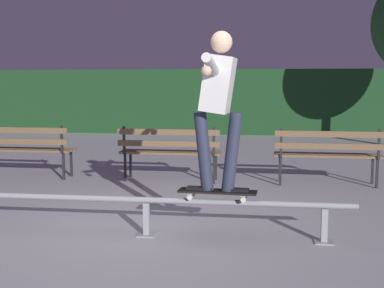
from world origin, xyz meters
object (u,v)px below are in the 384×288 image
park_bench_leftmost (24,145)px  park_bench_right_center (328,151)px  grind_rail (146,206)px  park_bench_left_center (170,148)px  skateboard (217,192)px  skateboarder (218,97)px

park_bench_leftmost → park_bench_right_center: 4.84m
grind_rail → park_bench_left_center: 2.81m
park_bench_left_center → park_bench_right_center: (2.42, 0.00, 0.00)m
skateboard → skateboarder: 0.94m
park_bench_leftmost → park_bench_left_center: (2.42, 0.00, 0.00)m
skateboard → skateboarder: skateboarder is taller
grind_rail → skateboarder: bearing=-0.0°
skateboarder → park_bench_leftmost: bearing=140.7°
grind_rail → park_bench_leftmost: bearing=133.8°
park_bench_left_center → park_bench_leftmost: bearing=180.0°
park_bench_left_center → park_bench_right_center: size_ratio=1.00×
park_bench_leftmost → park_bench_left_center: bearing=0.0°
park_bench_leftmost → park_bench_left_center: same height
skateboarder → park_bench_leftmost: 4.48m
skateboard → park_bench_right_center: 3.14m
park_bench_leftmost → park_bench_right_center: size_ratio=1.00×
grind_rail → park_bench_right_center: size_ratio=2.59×
skateboard → park_bench_left_center: park_bench_left_center is taller
skateboarder → park_bench_left_center: size_ratio=0.97×
grind_rail → skateboarder: 1.32m
skateboarder → park_bench_left_center: skateboarder is taller
skateboard → park_bench_leftmost: (-3.40, 2.79, 0.06)m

